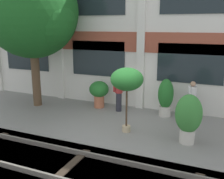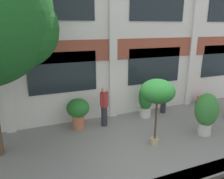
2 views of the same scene
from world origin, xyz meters
name	(u,v)px [view 1 (image 1 of 2)]	position (x,y,z in m)	size (l,w,h in m)	color
ground_plane	(116,130)	(0.00, 0.00, 0.00)	(80.00, 80.00, 0.00)	gray
apartment_facade	(143,33)	(0.00, 3.27, 3.50)	(17.93, 0.64, 7.01)	silver
rail_tracks	(75,172)	(0.00, -2.96, -0.13)	(25.57, 2.80, 0.43)	#423F3A
broadleaf_tree	(31,14)	(-4.76, 1.42, 4.34)	(4.50, 4.29, 6.59)	brown
potted_plant_tall_urn	(127,80)	(0.42, 0.03, 1.95)	(1.18, 1.18, 2.40)	tan
potted_plant_ribbed_drum	(166,97)	(1.37, 2.32, 0.86)	(0.66, 0.66, 1.64)	beige
potted_plant_glazed_jar	(188,116)	(2.62, -0.06, 0.95)	(0.88, 0.88, 1.68)	beige
potted_plant_stone_basin	(99,91)	(-1.81, 2.30, 0.79)	(0.92, 0.92, 1.28)	#B76647
resident_by_doorway	(192,99)	(2.44, 2.44, 0.86)	(0.34, 0.49, 1.61)	#282833
resident_watching_tracks	(119,92)	(-0.73, 2.15, 0.90)	(0.44, 0.36, 1.68)	#282833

